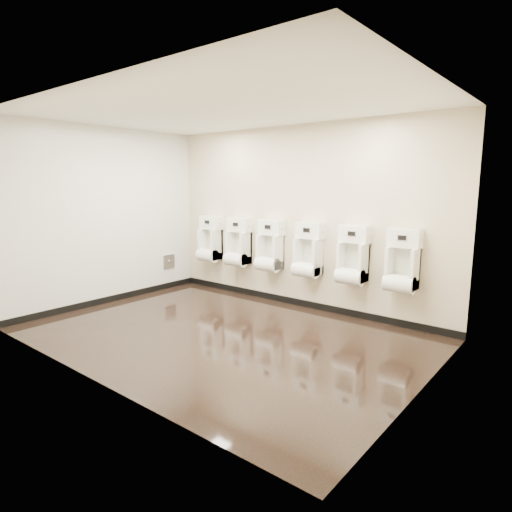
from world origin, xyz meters
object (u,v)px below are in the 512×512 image
at_px(urinal_1, 238,246).
at_px(urinal_2, 270,249).
at_px(urinal_5, 402,265).
at_px(urinal_3, 308,254).
at_px(urinal_0, 210,242).
at_px(access_panel, 169,261).
at_px(urinal_4, 353,259).

relative_size(urinal_1, urinal_2, 1.00).
distance_m(urinal_2, urinal_5, 2.15).
xyz_separation_m(urinal_3, urinal_5, (1.43, 0.00, 0.00)).
relative_size(urinal_0, urinal_2, 1.00).
relative_size(access_panel, urinal_5, 0.31).
xyz_separation_m(urinal_1, urinal_4, (2.14, 0.00, 0.00)).
height_order(access_panel, urinal_4, urinal_4).
bearing_deg(access_panel, urinal_3, 8.37).
xyz_separation_m(urinal_1, urinal_2, (0.68, 0.00, 0.00)).
bearing_deg(urinal_2, urinal_3, 0.00).
bearing_deg(urinal_5, urinal_1, 180.00).
relative_size(access_panel, urinal_0, 0.31).
distance_m(access_panel, urinal_5, 4.22).
height_order(urinal_1, urinal_2, same).
height_order(access_panel, urinal_5, urinal_5).
xyz_separation_m(urinal_0, urinal_5, (3.52, 0.00, 0.00)).
bearing_deg(urinal_2, urinal_4, 0.00).
distance_m(urinal_0, urinal_5, 3.52).
xyz_separation_m(access_panel, urinal_5, (4.19, 0.41, 0.37)).
bearing_deg(urinal_4, urinal_5, 0.00).
xyz_separation_m(access_panel, urinal_2, (2.03, 0.41, 0.37)).
bearing_deg(urinal_0, urinal_5, 0.00).
distance_m(urinal_0, urinal_2, 1.36).
bearing_deg(urinal_3, urinal_4, 0.00).
bearing_deg(urinal_3, urinal_2, 180.00).
relative_size(urinal_1, urinal_3, 1.00).
xyz_separation_m(urinal_2, urinal_5, (2.15, 0.00, 0.00)).
height_order(urinal_0, urinal_4, same).
distance_m(urinal_3, urinal_4, 0.73).
height_order(access_panel, urinal_2, urinal_2).
distance_m(urinal_1, urinal_4, 2.14).
bearing_deg(access_panel, urinal_0, 31.24).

